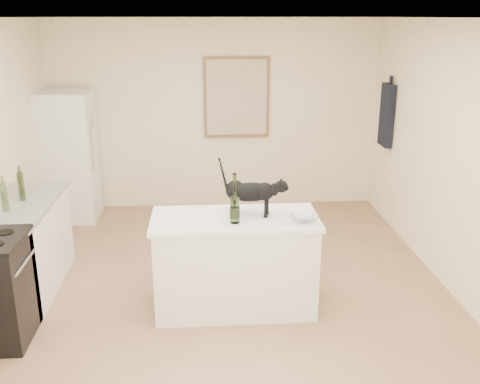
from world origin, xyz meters
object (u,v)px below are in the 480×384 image
at_px(fridge, 68,156).
at_px(glass_bowl, 304,219).
at_px(black_cat, 250,194).
at_px(wine_bottle, 235,201).

distance_m(fridge, glass_bowl, 3.79).
bearing_deg(glass_bowl, fridge, 134.31).
relative_size(fridge, black_cat, 3.09).
height_order(black_cat, glass_bowl, black_cat).
bearing_deg(glass_bowl, wine_bottle, 177.65).
bearing_deg(glass_bowl, black_cat, 154.54).
height_order(wine_bottle, glass_bowl, wine_bottle).
bearing_deg(wine_bottle, glass_bowl, -2.35).
xyz_separation_m(wine_bottle, glass_bowl, (0.60, -0.02, -0.17)).
height_order(black_cat, wine_bottle, wine_bottle).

